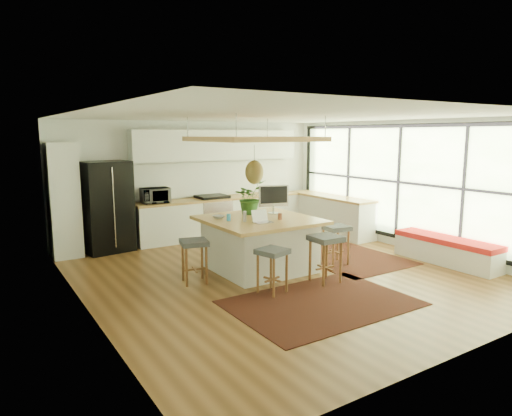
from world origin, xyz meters
TOP-DOWN VIEW (x-y plane):
  - floor at (0.00, 0.00)m, footprint 7.00×7.00m
  - ceiling at (0.00, 0.00)m, footprint 7.00×7.00m
  - wall_back at (0.00, 3.50)m, footprint 6.50×0.00m
  - wall_front at (0.00, -3.50)m, footprint 6.50×0.00m
  - wall_left at (-3.25, 0.00)m, footprint 0.00×7.00m
  - wall_right at (3.25, 0.00)m, footprint 0.00×7.00m
  - window_wall at (3.22, 0.00)m, footprint 0.10×6.20m
  - pantry at (-2.95, 3.18)m, footprint 0.55×0.60m
  - back_counter_base at (0.55, 3.18)m, footprint 4.20×0.60m
  - back_counter_top at (0.55, 3.18)m, footprint 4.24×0.64m
  - backsplash at (0.55, 3.48)m, footprint 4.20×0.02m
  - upper_cabinets at (0.55, 3.32)m, footprint 4.20×0.34m
  - range at (0.30, 3.18)m, footprint 0.76×0.62m
  - right_counter_base at (2.93, 2.00)m, footprint 0.60×2.50m
  - right_counter_top at (2.93, 2.00)m, footprint 0.64×2.54m
  - window_bench at (2.95, -1.20)m, footprint 0.52×2.00m
  - ceiling_panel at (-0.30, 0.40)m, footprint 1.86×1.86m
  - rug_near at (-0.36, -1.49)m, footprint 2.60×1.80m
  - rug_right at (1.66, 0.27)m, footprint 1.80×2.60m
  - fridge at (-2.14, 3.16)m, footprint 1.02×0.85m
  - island at (-0.20, 0.39)m, footprint 1.85×1.85m
  - stool_near_left at (-0.71, -0.76)m, footprint 0.51×0.51m
  - stool_near_right at (0.31, -0.80)m, footprint 0.47×0.47m
  - stool_right_front at (1.18, -0.10)m, footprint 0.49×0.49m
  - stool_right_back at (0.90, 0.84)m, footprint 0.56×0.56m
  - stool_left_side at (-1.50, 0.33)m, footprint 0.51×0.51m
  - laptop at (-0.37, 0.01)m, footprint 0.32×0.34m
  - monitor at (0.29, 0.65)m, footprint 0.62×0.35m
  - microwave at (-1.09, 3.18)m, footprint 0.61×0.37m
  - island_plant at (-0.10, 0.87)m, footprint 0.76×0.79m
  - island_bowl at (-0.80, 0.78)m, footprint 0.24×0.24m
  - island_bottle_0 at (-0.75, 0.49)m, footprint 0.07×0.07m
  - island_bottle_1 at (-0.60, 0.24)m, footprint 0.07×0.07m
  - island_bottle_2 at (0.05, 0.09)m, footprint 0.07×0.07m

SIDE VIEW (x-z plane):
  - floor at x=0.00m, z-range 0.00..0.00m
  - rug_near at x=-0.36m, z-range 0.00..0.01m
  - rug_right at x=1.66m, z-range 0.00..0.01m
  - window_bench at x=2.95m, z-range 0.00..0.50m
  - stool_near_left at x=-0.71m, z-range 0.01..0.70m
  - stool_near_right at x=0.31m, z-range -0.03..0.74m
  - stool_right_front at x=1.18m, z-range -0.01..0.72m
  - stool_right_back at x=0.90m, z-range -0.02..0.73m
  - stool_left_side at x=-1.50m, z-range 0.00..0.71m
  - back_counter_base at x=0.55m, z-range 0.00..0.88m
  - right_counter_base at x=2.93m, z-range 0.00..0.88m
  - island at x=-0.20m, z-range 0.00..0.93m
  - range at x=0.30m, z-range 0.00..1.00m
  - back_counter_top at x=0.55m, z-range 0.88..0.93m
  - right_counter_top at x=2.93m, z-range 0.88..0.93m
  - fridge at x=-2.14m, z-range -0.01..1.86m
  - island_bowl at x=-0.80m, z-range 0.93..0.98m
  - island_bottle_0 at x=-0.75m, z-range 0.93..1.12m
  - island_bottle_1 at x=-0.60m, z-range 0.93..1.12m
  - island_bottle_2 at x=0.05m, z-range 0.93..1.12m
  - laptop at x=-0.37m, z-range 0.93..1.17m
  - pantry at x=-2.95m, z-range 0.00..2.25m
  - microwave at x=-1.09m, z-range 0.92..1.33m
  - island_plant at x=-0.10m, z-range 0.93..1.42m
  - monitor at x=0.29m, z-range 0.92..1.46m
  - wall_back at x=0.00m, z-range -1.90..4.60m
  - wall_front at x=0.00m, z-range -1.90..4.60m
  - wall_left at x=-3.25m, z-range -2.15..4.85m
  - wall_right at x=3.25m, z-range -2.15..4.85m
  - backsplash at x=0.55m, z-range 0.95..1.75m
  - window_wall at x=3.22m, z-range 0.10..2.70m
  - ceiling_panel at x=-0.30m, z-range 1.65..2.45m
  - upper_cabinets at x=0.55m, z-range 1.80..2.50m
  - ceiling at x=0.00m, z-range 2.70..2.70m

